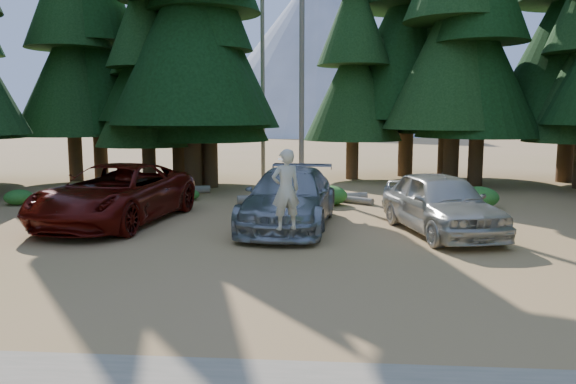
{
  "coord_description": "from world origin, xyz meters",
  "views": [
    {
      "loc": [
        2.21,
        -11.85,
        3.28
      ],
      "look_at": [
        1.08,
        2.7,
        1.25
      ],
      "focal_mm": 35.0,
      "sensor_mm": 36.0,
      "label": 1
    }
  ],
  "objects_px": {
    "red_pickup": "(116,194)",
    "silver_minivan_center": "(290,198)",
    "log_left": "(156,191)",
    "log_mid": "(337,198)",
    "frisbee_player": "(286,189)",
    "log_right": "(303,198)",
    "silver_minivan_right": "(441,203)"
  },
  "relations": [
    {
      "from": "red_pickup",
      "to": "silver_minivan_center",
      "type": "distance_m",
      "value": 5.29
    },
    {
      "from": "red_pickup",
      "to": "silver_minivan_center",
      "type": "xyz_separation_m",
      "value": [
        5.29,
        -0.15,
        -0.05
      ]
    },
    {
      "from": "frisbee_player",
      "to": "log_left",
      "type": "distance_m",
      "value": 11.36
    },
    {
      "from": "silver_minivan_center",
      "to": "log_left",
      "type": "bearing_deg",
      "value": 138.97
    },
    {
      "from": "red_pickup",
      "to": "log_right",
      "type": "bearing_deg",
      "value": 46.66
    },
    {
      "from": "log_left",
      "to": "log_mid",
      "type": "height_order",
      "value": "log_left"
    },
    {
      "from": "log_left",
      "to": "log_mid",
      "type": "relative_size",
      "value": 1.44
    },
    {
      "from": "silver_minivan_right",
      "to": "silver_minivan_center",
      "type": "bearing_deg",
      "value": 158.17
    },
    {
      "from": "silver_minivan_center",
      "to": "frisbee_player",
      "type": "xyz_separation_m",
      "value": [
        0.16,
        -3.33,
        0.71
      ]
    },
    {
      "from": "red_pickup",
      "to": "frisbee_player",
      "type": "height_order",
      "value": "frisbee_player"
    },
    {
      "from": "frisbee_player",
      "to": "red_pickup",
      "type": "bearing_deg",
      "value": -57.13
    },
    {
      "from": "log_right",
      "to": "frisbee_player",
      "type": "bearing_deg",
      "value": -105.1
    },
    {
      "from": "frisbee_player",
      "to": "log_right",
      "type": "xyz_separation_m",
      "value": [
        0.01,
        7.97,
        -1.4
      ]
    },
    {
      "from": "log_left",
      "to": "log_mid",
      "type": "bearing_deg",
      "value": -28.82
    },
    {
      "from": "red_pickup",
      "to": "log_mid",
      "type": "height_order",
      "value": "red_pickup"
    },
    {
      "from": "log_mid",
      "to": "log_right",
      "type": "distance_m",
      "value": 1.31
    },
    {
      "from": "red_pickup",
      "to": "silver_minivan_right",
      "type": "bearing_deg",
      "value": 2.77
    },
    {
      "from": "red_pickup",
      "to": "silver_minivan_right",
      "type": "relative_size",
      "value": 1.28
    },
    {
      "from": "silver_minivan_right",
      "to": "log_right",
      "type": "distance_m",
      "value": 6.65
    },
    {
      "from": "frisbee_player",
      "to": "log_right",
      "type": "height_order",
      "value": "frisbee_player"
    },
    {
      "from": "silver_minivan_center",
      "to": "log_mid",
      "type": "bearing_deg",
      "value": 78.51
    },
    {
      "from": "log_right",
      "to": "log_left",
      "type": "bearing_deg",
      "value": 151.34
    },
    {
      "from": "silver_minivan_right",
      "to": "log_left",
      "type": "xyz_separation_m",
      "value": [
        -10.19,
        6.72,
        -0.69
      ]
    },
    {
      "from": "silver_minivan_center",
      "to": "log_right",
      "type": "xyz_separation_m",
      "value": [
        0.17,
        4.64,
        -0.69
      ]
    },
    {
      "from": "silver_minivan_center",
      "to": "log_mid",
      "type": "xyz_separation_m",
      "value": [
        1.44,
        4.95,
        -0.72
      ]
    },
    {
      "from": "silver_minivan_right",
      "to": "log_left",
      "type": "height_order",
      "value": "silver_minivan_right"
    },
    {
      "from": "red_pickup",
      "to": "silver_minivan_right",
      "type": "height_order",
      "value": "red_pickup"
    },
    {
      "from": "silver_minivan_right",
      "to": "log_left",
      "type": "relative_size",
      "value": 1.13
    },
    {
      "from": "silver_minivan_right",
      "to": "log_mid",
      "type": "xyz_separation_m",
      "value": [
        -2.79,
        5.54,
        -0.73
      ]
    },
    {
      "from": "log_left",
      "to": "red_pickup",
      "type": "bearing_deg",
      "value": -103.26
    },
    {
      "from": "frisbee_player",
      "to": "log_mid",
      "type": "height_order",
      "value": "frisbee_player"
    },
    {
      "from": "silver_minivan_center",
      "to": "frisbee_player",
      "type": "distance_m",
      "value": 3.41
    }
  ]
}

